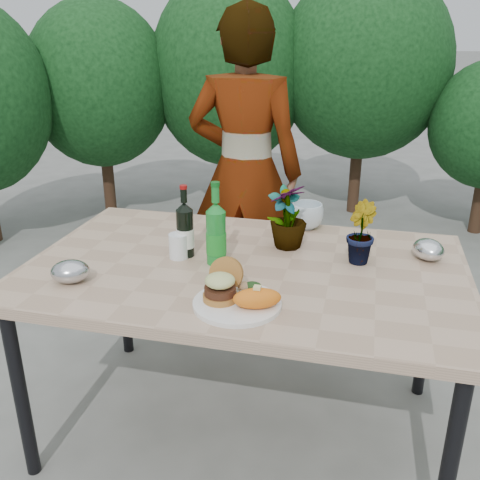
% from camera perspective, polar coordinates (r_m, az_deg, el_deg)
% --- Properties ---
extents(ground, '(80.00, 80.00, 0.00)m').
position_cam_1_polar(ground, '(2.38, 0.49, -19.34)').
color(ground, '#63645F').
rests_on(ground, ground).
extents(patio_table, '(1.60, 1.00, 0.75)m').
position_cam_1_polar(patio_table, '(1.99, 0.55, -4.17)').
color(patio_table, tan).
rests_on(patio_table, ground).
extents(shrub_hedge, '(6.87, 5.13, 2.05)m').
position_cam_1_polar(shrub_hedge, '(3.42, 11.08, 13.87)').
color(shrub_hedge, '#382316').
rests_on(shrub_hedge, ground).
extents(dinner_plate, '(0.28, 0.28, 0.01)m').
position_cam_1_polar(dinner_plate, '(1.69, -0.31, -6.82)').
color(dinner_plate, white).
rests_on(dinner_plate, patio_table).
extents(burger_stack, '(0.11, 0.16, 0.11)m').
position_cam_1_polar(burger_stack, '(1.69, -1.97, -4.72)').
color(burger_stack, '#B7722D').
rests_on(burger_stack, dinner_plate).
extents(sweet_potato, '(0.17, 0.12, 0.06)m').
position_cam_1_polar(sweet_potato, '(1.64, 1.84, -6.23)').
color(sweet_potato, orange).
rests_on(sweet_potato, dinner_plate).
extents(grilled_veg, '(0.08, 0.05, 0.03)m').
position_cam_1_polar(grilled_veg, '(1.76, 0.98, -4.89)').
color(grilled_veg, olive).
rests_on(grilled_veg, dinner_plate).
extents(wine_bottle, '(0.07, 0.07, 0.28)m').
position_cam_1_polar(wine_bottle, '(2.02, -5.88, 1.02)').
color(wine_bottle, black).
rests_on(wine_bottle, patio_table).
extents(sparkling_water, '(0.07, 0.07, 0.31)m').
position_cam_1_polar(sparkling_water, '(1.95, -2.57, 0.61)').
color(sparkling_water, '#167D28').
rests_on(sparkling_water, patio_table).
extents(plastic_cup, '(0.07, 0.07, 0.09)m').
position_cam_1_polar(plastic_cup, '(2.03, -6.58, -0.63)').
color(plastic_cup, white).
rests_on(plastic_cup, patio_table).
extents(seedling_left, '(0.15, 0.13, 0.24)m').
position_cam_1_polar(seedling_left, '(2.11, 4.75, 2.47)').
color(seedling_left, '#27561D').
rests_on(seedling_left, patio_table).
extents(seedling_mid, '(0.14, 0.15, 0.23)m').
position_cam_1_polar(seedling_mid, '(2.01, 12.65, 0.81)').
color(seedling_mid, '#265D20').
rests_on(seedling_mid, patio_table).
extents(seedling_right, '(0.20, 0.20, 0.26)m').
position_cam_1_polar(seedling_right, '(2.10, 5.20, 2.54)').
color(seedling_right, '#29581E').
rests_on(seedling_right, patio_table).
extents(blue_bowl, '(0.17, 0.17, 0.11)m').
position_cam_1_polar(blue_bowl, '(2.33, 7.13, 2.56)').
color(blue_bowl, silver).
rests_on(blue_bowl, patio_table).
extents(foil_packet_left, '(0.16, 0.15, 0.08)m').
position_cam_1_polar(foil_packet_left, '(1.92, -17.65, -3.22)').
color(foil_packet_left, '#B1B3B8').
rests_on(foil_packet_left, patio_table).
extents(foil_packet_right, '(0.16, 0.17, 0.08)m').
position_cam_1_polar(foil_packet_right, '(2.13, 19.44, -0.95)').
color(foil_packet_right, silver).
rests_on(foil_packet_right, patio_table).
extents(person, '(0.62, 0.42, 1.69)m').
position_cam_1_polar(person, '(2.87, 0.54, 7.21)').
color(person, '#9D6F4E').
rests_on(person, ground).
extents(terracotta_pot, '(0.17, 0.17, 0.14)m').
position_cam_1_polar(terracotta_pot, '(4.46, -13.55, 1.57)').
color(terracotta_pot, '#BA5C2F').
rests_on(terracotta_pot, ground).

